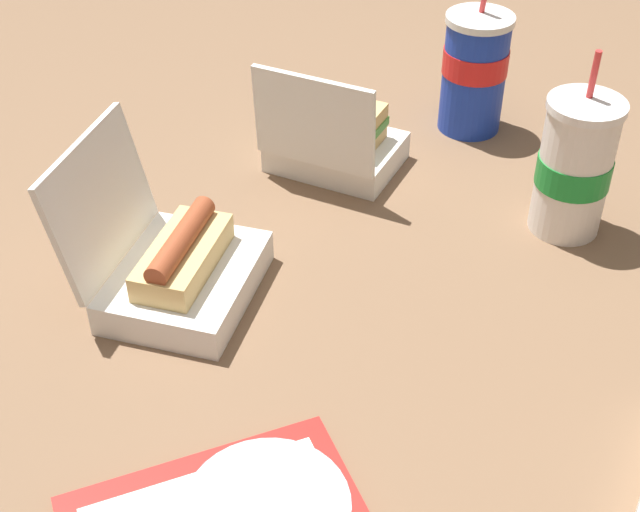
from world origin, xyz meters
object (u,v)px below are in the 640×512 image
(clamshell_hotdog_right, at_px, (175,265))
(clamshell_sandwich_left, at_px, (334,140))
(soda_cup_right, at_px, (574,167))
(soda_cup_back, at_px, (474,71))

(clamshell_hotdog_right, xyz_separation_m, clamshell_sandwich_left, (0.20, -0.26, 0.00))
(soda_cup_right, bearing_deg, soda_cup_back, 0.28)
(clamshell_hotdog_right, bearing_deg, clamshell_sandwich_left, -52.65)
(clamshell_sandwich_left, relative_size, soda_cup_back, 0.94)
(clamshell_hotdog_right, bearing_deg, soda_cup_right, -93.04)
(clamshell_hotdog_right, bearing_deg, soda_cup_back, -63.76)
(clamshell_hotdog_right, relative_size, soda_cup_right, 1.09)
(soda_cup_back, bearing_deg, clamshell_hotdog_right, 116.24)
(clamshell_sandwich_left, xyz_separation_m, soda_cup_back, (0.04, -0.23, 0.05))
(soda_cup_back, xyz_separation_m, soda_cup_right, (-0.27, -0.00, -0.00))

